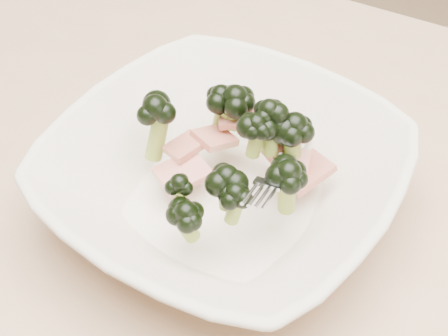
{
  "coord_description": "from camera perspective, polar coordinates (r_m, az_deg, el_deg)",
  "views": [
    {
      "loc": [
        0.14,
        -0.36,
        1.21
      ],
      "look_at": [
        -0.05,
        -0.01,
        0.8
      ],
      "focal_mm": 50.0,
      "sensor_mm": 36.0,
      "label": 1
    }
  ],
  "objects": [
    {
      "name": "broccoli_dish",
      "position": [
        0.57,
        0.14,
        -0.5
      ],
      "size": [
        0.34,
        0.34,
        0.11
      ],
      "color": "beige",
      "rests_on": "dining_table"
    },
    {
      "name": "dining_table",
      "position": [
        0.68,
        4.64,
        -9.79
      ],
      "size": [
        1.2,
        0.8,
        0.75
      ],
      "color": "tan",
      "rests_on": "ground"
    }
  ]
}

